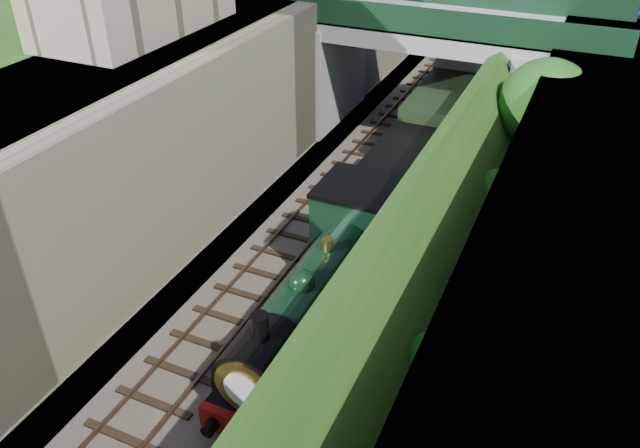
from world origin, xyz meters
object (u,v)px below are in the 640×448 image
at_px(locomotive, 325,290).
at_px(road_bridge, 454,64).
at_px(tree, 548,108).
at_px(tender, 400,189).

bearing_deg(locomotive, road_bridge, 90.92).
distance_m(tree, tender, 6.49).
bearing_deg(locomotive, tree, 66.11).
bearing_deg(tender, locomotive, -90.00).
height_order(locomotive, tender, locomotive).
distance_m(road_bridge, tree, 7.32).
relative_size(tree, tender, 1.10).
bearing_deg(tender, road_bridge, 91.70).
bearing_deg(road_bridge, locomotive, -89.08).
bearing_deg(tree, road_bridge, 132.92).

